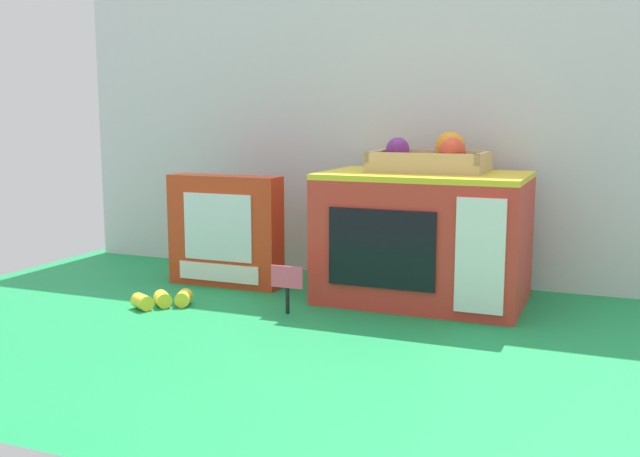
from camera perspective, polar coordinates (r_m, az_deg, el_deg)
ground_plane at (r=1.65m, az=0.85°, el=-5.27°), size 1.70×1.70×0.00m
display_back_panel at (r=1.83m, az=3.70°, el=8.19°), size 1.61×0.03×0.76m
toy_microwave at (r=1.60m, az=8.08°, el=-0.68°), size 0.43×0.28×0.28m
food_groups_crate at (r=1.62m, az=8.78°, el=5.42°), size 0.25×0.18×0.09m
cookie_set_box at (r=1.75m, az=-7.43°, el=-0.18°), size 0.28×0.07×0.26m
price_sign at (r=1.49m, az=-2.59°, el=-4.21°), size 0.07×0.01×0.10m
loose_toy_banana at (r=1.59m, az=-12.17°, el=-5.46°), size 0.11×0.11×0.03m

